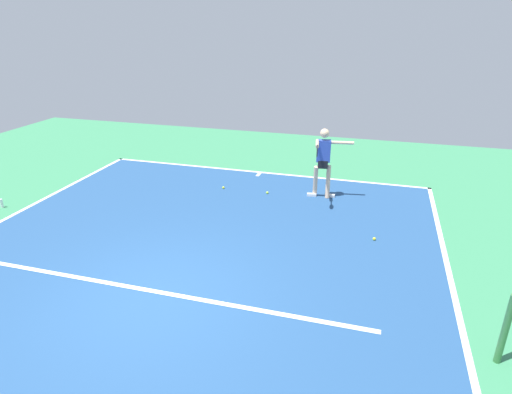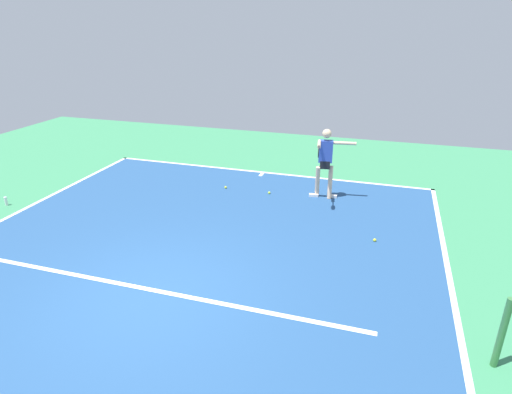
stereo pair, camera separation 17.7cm
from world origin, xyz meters
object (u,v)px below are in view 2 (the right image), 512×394
Objects in this scene: tennis_ball_near_player at (226,187)px; water_bottle at (6,201)px; net_post at (502,333)px; tennis_player at (326,159)px; tennis_ball_by_sideline at (375,240)px; tennis_ball_far_corner at (269,193)px.

water_bottle is (4.78, 2.69, 0.08)m from tennis_ball_near_player.
tennis_player is at bearing -58.83° from net_post.
water_bottle is (8.83, 0.79, 0.08)m from tennis_ball_by_sideline.
tennis_player is 27.36× the size of tennis_ball_far_corner.
tennis_ball_near_player is at bearing -1.11° from tennis_ball_far_corner.
tennis_ball_near_player is at bearing -25.14° from tennis_ball_by_sideline.
tennis_ball_far_corner and tennis_ball_near_player have the same top height.
tennis_ball_far_corner is (1.40, 0.18, -1.01)m from tennis_player.
tennis_ball_by_sideline is at bearing 154.86° from tennis_ball_near_player.
net_post reaches higher than tennis_ball_near_player.
water_bottle is (7.43, 2.84, -0.94)m from tennis_player.
tennis_player reaches higher than tennis_ball_by_sideline.
tennis_ball_near_player is at bearing -40.94° from net_post.
tennis_ball_by_sideline is 8.87m from water_bottle.
tennis_ball_near_player is at bearing -5.10° from tennis_player.
tennis_ball_near_player is (1.24, -0.02, 0.00)m from tennis_ball_far_corner.
tennis_player reaches higher than net_post.
tennis_player is at bearing -176.71° from tennis_ball_near_player.
tennis_player reaches higher than tennis_ball_near_player.
tennis_ball_far_corner and tennis_ball_by_sideline have the same top height.
net_post is at bearing 118.88° from tennis_ball_by_sideline.
tennis_player is 2.69m from tennis_ball_by_sideline.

